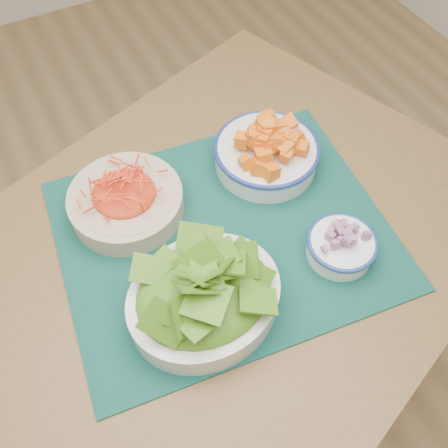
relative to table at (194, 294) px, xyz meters
name	(u,v)px	position (x,y,z in m)	size (l,w,h in m)	color
ground	(215,325)	(0.13, 0.18, -0.65)	(4.00, 4.00, 0.00)	tan
table	(194,294)	(0.00, 0.00, 0.00)	(1.43, 1.19, 0.75)	brown
placemat	(224,234)	(0.09, 0.04, 0.10)	(0.60, 0.49, 0.00)	#072C28
carrot_bowl	(125,198)	(-0.05, 0.18, 0.14)	(0.26, 0.26, 0.08)	#C7B094
squash_bowl	(267,148)	(0.25, 0.15, 0.15)	(0.24, 0.24, 0.11)	white
lettuce_bowl	(204,292)	(-0.01, -0.08, 0.16)	(0.28, 0.25, 0.12)	silver
onion_bowl	(342,244)	(0.25, -0.10, 0.13)	(0.16, 0.16, 0.07)	white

